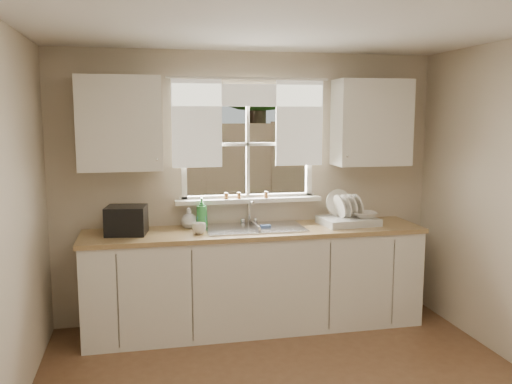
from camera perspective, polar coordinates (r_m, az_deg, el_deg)
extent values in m
cube|color=beige|center=(5.23, -0.82, -6.81)|extent=(3.60, 0.02, 1.15)
cube|color=beige|center=(5.07, -0.86, 12.67)|extent=(3.60, 0.02, 0.35)
cube|color=beige|center=(4.97, -14.58, 4.72)|extent=(1.20, 0.02, 1.00)
cube|color=beige|center=(5.43, 11.73, 5.07)|extent=(1.20, 0.02, 1.00)
cube|color=silver|center=(3.17, 6.65, 18.58)|extent=(3.60, 4.00, 0.02)
cube|color=white|center=(5.13, -0.87, -0.54)|extent=(1.30, 0.06, 0.05)
cube|color=white|center=(5.08, -0.90, 10.68)|extent=(1.30, 0.06, 0.05)
cube|color=white|center=(5.00, -7.67, 4.92)|extent=(0.05, 0.06, 1.05)
cube|color=white|center=(5.23, 5.60, 5.09)|extent=(0.05, 0.06, 1.05)
cube|color=white|center=(5.08, -0.88, 5.04)|extent=(0.03, 0.04, 1.00)
cube|color=white|center=(5.08, -0.88, 5.04)|extent=(1.20, 0.04, 0.03)
cube|color=white|center=(5.08, -0.74, -0.86)|extent=(1.38, 0.14, 0.04)
cylinder|color=white|center=(5.01, -0.72, 11.87)|extent=(1.50, 0.02, 0.02)
cube|color=white|center=(4.93, -6.24, 7.23)|extent=(0.45, 0.02, 0.80)
cube|color=white|center=(5.12, 4.58, 7.28)|extent=(0.45, 0.02, 0.80)
cube|color=white|center=(5.01, -0.74, 10.15)|extent=(1.40, 0.02, 0.20)
cube|color=white|center=(4.97, -0.07, -9.30)|extent=(3.00, 0.62, 0.87)
cube|color=#A78653|center=(4.85, -0.07, -4.16)|extent=(3.04, 0.65, 0.04)
cube|color=white|center=(4.79, -14.15, 7.01)|extent=(0.70, 0.33, 0.80)
cube|color=white|center=(5.24, 12.06, 7.15)|extent=(0.70, 0.33, 0.80)
cube|color=beige|center=(5.35, 8.48, -1.03)|extent=(0.08, 0.01, 0.12)
cylinder|color=brown|center=(5.09, 1.07, -0.28)|extent=(0.04, 0.04, 0.06)
cylinder|color=brown|center=(5.01, -3.16, -0.41)|extent=(0.04, 0.04, 0.06)
cylinder|color=brown|center=(5.03, -1.81, -0.37)|extent=(0.04, 0.04, 0.06)
cube|color=#335421|center=(10.19, -6.37, -2.95)|extent=(20.00, 10.00, 0.02)
cube|color=#86654A|center=(8.08, -5.02, 0.80)|extent=(8.00, 0.10, 1.80)
cube|color=maroon|center=(11.49, -13.21, 3.77)|extent=(3.00, 3.00, 2.20)
cube|color=black|center=(11.47, -13.41, 10.01)|extent=(3.20, 3.20, 0.30)
cylinder|color=#423021|center=(11.22, 0.14, 6.44)|extent=(0.36, 0.36, 3.20)
sphere|color=#214716|center=(11.41, 0.15, 18.58)|extent=(4.00, 4.00, 4.00)
cube|color=#B7B7BC|center=(4.89, -0.15, -4.78)|extent=(0.84, 0.46, 0.18)
cube|color=#B7B7BC|center=(4.88, -0.15, -3.80)|extent=(0.88, 0.50, 0.01)
cube|color=#B7B7BC|center=(4.88, -0.15, -4.09)|extent=(0.02, 0.41, 0.14)
cylinder|color=silver|center=(5.10, -0.74, -2.08)|extent=(0.03, 0.03, 0.22)
cylinder|color=silver|center=(5.00, -0.56, -1.00)|extent=(0.02, 0.18, 0.02)
sphere|color=silver|center=(5.10, -1.40, -2.99)|extent=(0.05, 0.05, 0.05)
sphere|color=silver|center=(5.12, -0.08, -2.94)|extent=(0.05, 0.05, 0.05)
cube|color=silver|center=(5.12, 9.68, -3.02)|extent=(0.54, 0.43, 0.07)
cylinder|color=white|center=(5.19, 8.72, -1.13)|extent=(0.27, 0.10, 0.25)
cylinder|color=white|center=(5.06, 8.81, -1.49)|extent=(0.09, 0.23, 0.22)
cylinder|color=white|center=(5.08, 9.42, -1.45)|extent=(0.09, 0.23, 0.22)
cylinder|color=white|center=(5.11, 10.02, -1.41)|extent=(0.09, 0.23, 0.22)
cylinder|color=white|center=(5.14, 10.61, -1.38)|extent=(0.09, 0.23, 0.22)
imported|color=silver|center=(5.12, 11.34, -2.37)|extent=(0.25, 0.25, 0.06)
imported|color=green|center=(4.90, -5.73, -2.19)|extent=(0.11, 0.11, 0.28)
imported|color=#3474C3|center=(4.91, -5.72, -2.83)|extent=(0.09, 0.09, 0.17)
imported|color=beige|center=(4.92, -7.07, -2.73)|extent=(0.18, 0.18, 0.18)
cylinder|color=silver|center=(4.75, -14.21, -4.35)|extent=(0.18, 0.18, 0.01)
imported|color=silver|center=(4.68, -6.00, -3.83)|extent=(0.14, 0.14, 0.09)
cube|color=black|center=(4.75, -13.48, -2.91)|extent=(0.37, 0.34, 0.24)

